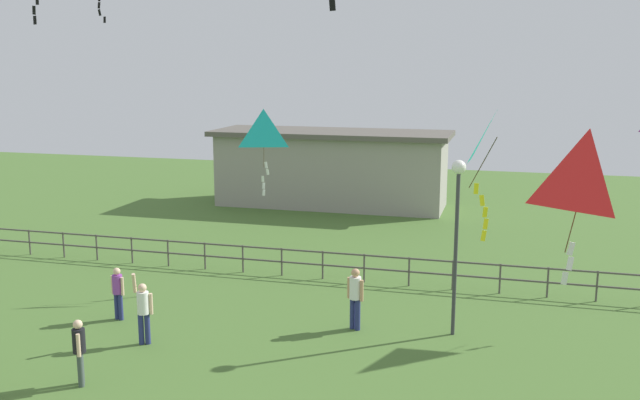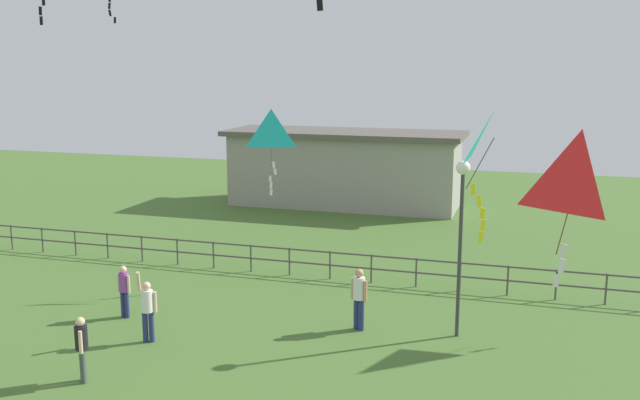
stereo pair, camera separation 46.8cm
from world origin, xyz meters
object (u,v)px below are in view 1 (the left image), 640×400
at_px(person_7, 118,290).
at_px(person_5, 79,348).
at_px(person_0, 355,295).
at_px(kite_0, 586,174).
at_px(kite_6, 264,131).
at_px(lamppost, 457,210).
at_px(kite_7, 496,142).
at_px(person_3, 143,309).

bearing_deg(person_7, person_5, -70.21).
relative_size(person_5, person_7, 1.02).
distance_m(person_0, kite_0, 9.47).
bearing_deg(kite_6, person_0, -42.00).
distance_m(person_0, person_5, 7.05).
xyz_separation_m(lamppost, kite_0, (2.30, -7.12, 2.09)).
height_order(person_5, kite_6, kite_6).
xyz_separation_m(lamppost, person_5, (-7.67, -5.18, -2.47)).
bearing_deg(kite_0, kite_7, 121.60).
relative_size(lamppost, kite_6, 1.71).
height_order(person_5, kite_7, kite_7).
xyz_separation_m(person_5, kite_0, (9.97, -1.94, 4.56)).
height_order(person_0, kite_6, kite_6).
bearing_deg(person_3, person_5, -94.32).
height_order(person_5, person_7, person_5).
distance_m(person_3, kite_7, 9.94).
xyz_separation_m(person_3, kite_7, (8.47, -2.25, 4.69)).
relative_size(lamppost, person_5, 3.05).
bearing_deg(kite_0, kite_6, 130.23).
height_order(kite_6, kite_7, kite_7).
relative_size(person_0, kite_7, 0.71).
xyz_separation_m(kite_0, kite_6, (-8.59, 10.15, -0.51)).
distance_m(lamppost, person_7, 9.48).
bearing_deg(person_5, person_0, 43.50).
bearing_deg(kite_0, person_3, 155.82).
relative_size(kite_0, kite_7, 0.93).
relative_size(lamppost, person_0, 2.74).
relative_size(lamppost, person_7, 3.10).
bearing_deg(kite_7, person_7, 160.15).
xyz_separation_m(lamppost, person_7, (-9.05, -1.35, -2.49)).
distance_m(person_5, person_7, 4.07).
xyz_separation_m(person_5, person_7, (-1.38, 3.83, -0.02)).
xyz_separation_m(person_0, kite_6, (-3.73, 3.36, 3.96)).
height_order(person_5, kite_0, kite_0).
bearing_deg(kite_0, person_5, 168.99).
bearing_deg(person_3, person_0, 25.94).
xyz_separation_m(kite_0, kite_7, (-1.32, 2.15, 0.20)).
xyz_separation_m(lamppost, kite_7, (0.98, -4.97, 2.29)).
bearing_deg(person_7, kite_0, -26.94).
relative_size(person_3, person_7, 1.26).
xyz_separation_m(person_0, person_3, (-4.93, -2.40, -0.03)).
distance_m(lamppost, person_0, 3.50).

